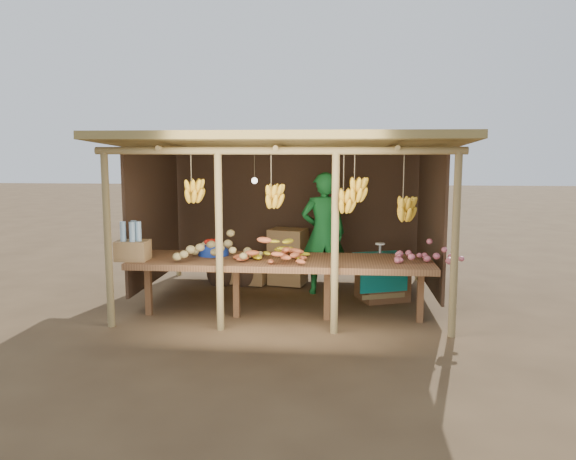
{
  "coord_description": "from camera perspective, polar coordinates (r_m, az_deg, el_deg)",
  "views": [
    {
      "loc": [
        0.75,
        -8.11,
        2.18
      ],
      "look_at": [
        0.0,
        0.0,
        1.05
      ],
      "focal_mm": 35.0,
      "sensor_mm": 36.0,
      "label": 1
    }
  ],
  "objects": [
    {
      "name": "sweet_potato_heap",
      "position": [
        7.13,
        -1.81,
        -1.82
      ],
      "size": [
        0.96,
        0.67,
        0.35
      ],
      "primitive_type": null,
      "rotation": [
        0.0,
        0.0,
        -0.16
      ],
      "color": "#C25B31",
      "rests_on": "counter"
    },
    {
      "name": "bottle_box",
      "position": [
        7.49,
        -15.5,
        -1.5
      ],
      "size": [
        0.41,
        0.33,
        0.51
      ],
      "color": "#9C7546",
      "rests_on": "counter"
    },
    {
      "name": "tomato_basin",
      "position": [
        7.65,
        -7.59,
        -1.89
      ],
      "size": [
        0.41,
        0.41,
        0.22
      ],
      "rotation": [
        0.0,
        0.0,
        0.41
      ],
      "color": "navy",
      "rests_on": "counter"
    },
    {
      "name": "tarp_crate",
      "position": [
        8.48,
        9.56,
        -4.6
      ],
      "size": [
        0.91,
        0.85,
        0.88
      ],
      "color": "brown",
      "rests_on": "ground"
    },
    {
      "name": "onion_heap",
      "position": [
        7.24,
        14.35,
        -1.89
      ],
      "size": [
        0.88,
        0.56,
        0.36
      ],
      "primitive_type": null,
      "rotation": [
        0.0,
        0.0,
        0.06
      ],
      "color": "#C45F6F",
      "rests_on": "counter"
    },
    {
      "name": "ground",
      "position": [
        8.43,
        -0.0,
        -7.09
      ],
      "size": [
        60.0,
        60.0,
        0.0
      ],
      "primitive_type": "plane",
      "color": "brown",
      "rests_on": "ground"
    },
    {
      "name": "banana_pile",
      "position": [
        7.36,
        -0.79,
        -1.53
      ],
      "size": [
        0.72,
        0.56,
        0.35
      ],
      "primitive_type": null,
      "rotation": [
        0.0,
        0.0,
        0.32
      ],
      "color": "yellow",
      "rests_on": "counter"
    },
    {
      "name": "counter",
      "position": [
        7.34,
        -0.68,
        -3.42
      ],
      "size": [
        3.9,
        1.05,
        0.8
      ],
      "color": "brown",
      "rests_on": "ground"
    },
    {
      "name": "carton_stack",
      "position": [
        9.28,
        -1.3,
        -3.14
      ],
      "size": [
        1.28,
        0.57,
        0.91
      ],
      "color": "#9C7546",
      "rests_on": "ground"
    },
    {
      "name": "stall_structure",
      "position": [
        7.99,
        0.24,
        5.87
      ],
      "size": [
        4.7,
        3.5,
        2.43
      ],
      "color": "#947C4C",
      "rests_on": "ground"
    },
    {
      "name": "vendor",
      "position": [
        8.66,
        3.61,
        -0.34
      ],
      "size": [
        0.75,
        0.56,
        1.88
      ],
      "primitive_type": "imported",
      "rotation": [
        0.0,
        0.0,
        3.32
      ],
      "color": "#176B2A",
      "rests_on": "ground"
    },
    {
      "name": "potato_heap",
      "position": [
        7.29,
        -7.04,
        -1.6
      ],
      "size": [
        1.11,
        0.7,
        0.37
      ],
      "primitive_type": null,
      "rotation": [
        0.0,
        0.0,
        -0.05
      ],
      "color": "#99854F",
      "rests_on": "counter"
    },
    {
      "name": "burlap_sacks",
      "position": [
        9.36,
        -5.5,
        -3.82
      ],
      "size": [
        0.93,
        0.49,
        0.66
      ],
      "color": "#442F1F",
      "rests_on": "ground"
    }
  ]
}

